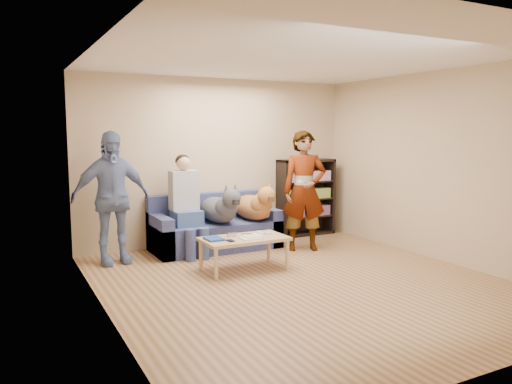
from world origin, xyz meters
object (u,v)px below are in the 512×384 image
dog_tan (255,206)px  bookshelf (305,196)px  person_standing_left (111,198)px  sofa (214,230)px  camera_silver (232,235)px  coffee_table (244,241)px  person_standing_right (304,191)px  notebook_blue (214,239)px  dog_gray (220,208)px  person_seated (186,201)px

dog_tan → bookshelf: bearing=20.8°
person_standing_left → sofa: size_ratio=0.94×
camera_silver → coffee_table: bearing=-45.0°
person_standing_right → dog_tan: bearing=163.3°
notebook_blue → dog_gray: 1.14m
sofa → bookshelf: bearing=7.4°
person_standing_right → person_standing_left: size_ratio=1.00×
notebook_blue → bookshelf: bearing=31.9°
person_standing_left → bookshelf: bearing=1.6°
person_seated → coffee_table: size_ratio=1.34×
person_standing_left → dog_gray: (1.56, -0.06, -0.24)m
person_standing_right → notebook_blue: person_standing_right is taller
notebook_blue → dog_gray: dog_gray is taller
person_seated → coffee_table: 1.25m
dog_tan → notebook_blue: bearing=-138.2°
notebook_blue → dog_gray: (0.52, 0.99, 0.22)m
camera_silver → sofa: size_ratio=0.06×
camera_silver → dog_tan: (0.81, 0.90, 0.20)m
notebook_blue → camera_silver: 0.29m
dog_gray → coffee_table: (-0.12, -1.04, -0.28)m
notebook_blue → person_standing_right: bearing=16.8°
person_standing_left → person_seated: bearing=-3.4°
person_seated → dog_gray: bearing=-10.5°
coffee_table → person_standing_right: bearing=23.6°
dog_tan → bookshelf: (1.22, 0.46, 0.03)m
camera_silver → dog_gray: 0.97m
camera_silver → bookshelf: bearing=34.0°
sofa → dog_gray: size_ratio=1.51×
dog_gray → dog_tan: 0.57m
camera_silver → person_seated: person_seated is taller
sofa → coffee_table: sofa is taller
bookshelf → camera_silver: bearing=-146.0°
person_standing_left → coffee_table: size_ratio=1.62×
notebook_blue → dog_tan: dog_tan is taller
person_standing_right → sofa: person_standing_right is taller
sofa → camera_silver: bearing=-101.4°
dog_tan → coffee_table: bearing=-123.9°
person_standing_left → camera_silver: (1.32, -0.98, -0.45)m
sofa → dog_gray: bearing=-87.3°
person_standing_left → dog_tan: bearing=-7.1°
sofa → person_seated: size_ratio=1.29×
notebook_blue → camera_silver: camera_silver is taller
person_standing_left → dog_tan: 2.14m
dog_gray → person_standing_left: bearing=177.8°
camera_silver → coffee_table: 0.18m
person_seated → dog_tan: (1.06, -0.10, -0.12)m
coffee_table → bookshelf: bookshelf is taller
sofa → bookshelf: bookshelf is taller
dog_gray → dog_tan: dog_gray is taller
sofa → person_standing_left: bearing=-174.2°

